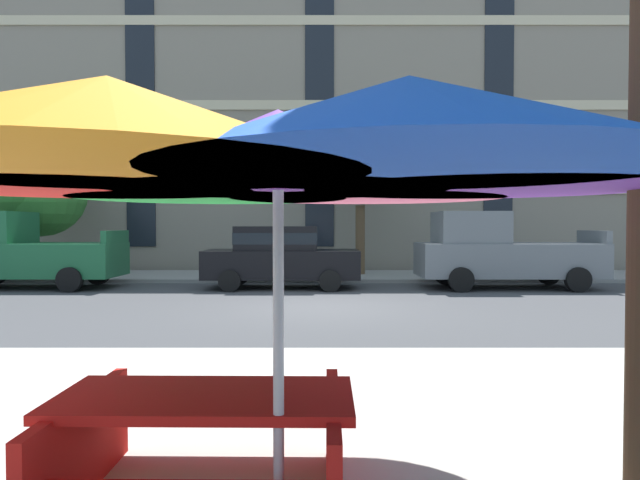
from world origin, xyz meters
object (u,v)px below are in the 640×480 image
pickup_green (22,252)px  picnic_table (206,439)px  pickup_gray (500,253)px  sedan_black (281,255)px  street_tree_left (30,186)px  patio_umbrella (278,156)px  street_tree_middle (362,175)px

pickup_green → picnic_table: (7.89, -12.34, -0.54)m
pickup_green → pickup_gray: size_ratio=1.00×
picnic_table → pickup_gray: bearing=64.6°
sedan_black → street_tree_left: size_ratio=0.93×
sedan_black → patio_umbrella: patio_umbrella is taller
pickup_green → patio_umbrella: bearing=-56.6°
pickup_gray → picnic_table: pickup_gray is taller
pickup_green → picnic_table: pickup_green is taller
pickup_gray → street_tree_left: bearing=169.3°
sedan_black → street_tree_middle: bearing=50.7°
sedan_black → pickup_gray: size_ratio=0.86×
pickup_gray → street_tree_middle: (-3.75, 3.12, 2.52)m
street_tree_left → street_tree_middle: street_tree_middle is taller
street_tree_middle → picnic_table: bearing=-97.8°
pickup_green → pickup_gray: same height
pickup_green → street_tree_middle: size_ratio=1.07×
pickup_gray → pickup_green: bearing=180.0°
sedan_black → pickup_green: bearing=180.0°
pickup_green → sedan_black: 7.45m
patio_umbrella → pickup_gray: bearing=67.0°
pickup_gray → patio_umbrella: size_ratio=1.23×
pickup_gray → street_tree_left: 15.39m
pickup_gray → street_tree_middle: size_ratio=1.07×
street_tree_left → picnic_table: 17.89m
sedan_black → street_tree_middle: (2.56, 3.12, 2.60)m
street_tree_middle → picnic_table: size_ratio=2.63×
street_tree_left → street_tree_middle: (11.23, 0.30, 0.40)m
sedan_black → street_tree_left: (-8.67, 2.82, 2.20)m
pickup_green → street_tree_left: size_ratio=1.08×
street_tree_left → patio_umbrella: (9.59, -15.52, -0.98)m
pickup_green → pickup_gray: bearing=0.0°
patio_umbrella → picnic_table: bearing=142.6°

